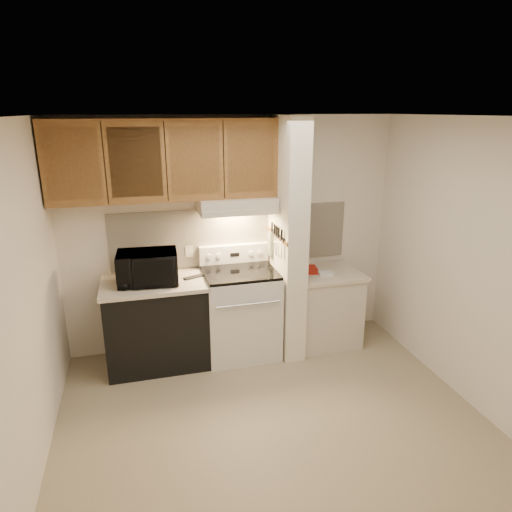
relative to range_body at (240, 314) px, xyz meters
name	(u,v)px	position (x,y,z in m)	size (l,w,h in m)	color
floor	(271,417)	(0.00, -1.16, -0.46)	(3.60, 3.60, 0.00)	tan
ceiling	(274,116)	(0.00, -1.16, 2.04)	(3.60, 3.60, 0.00)	white
wall_back	(233,234)	(0.00, 0.34, 0.79)	(3.60, 0.02, 2.50)	#F1E4CF
wall_left	(23,307)	(-1.80, -1.16, 0.79)	(0.02, 3.00, 2.50)	#F1E4CF
wall_right	(467,264)	(1.80, -1.16, 0.79)	(0.02, 3.00, 2.50)	#F1E4CF
backsplash	(233,236)	(0.00, 0.33, 0.78)	(2.60, 0.02, 0.63)	white
range_body	(240,314)	(0.00, 0.00, 0.00)	(0.76, 0.65, 0.92)	silver
oven_window	(247,323)	(0.00, -0.32, 0.04)	(0.50, 0.01, 0.30)	black
oven_handle	(248,304)	(0.00, -0.35, 0.26)	(0.02, 0.02, 0.65)	silver
cooktop	(240,272)	(0.00, 0.00, 0.48)	(0.74, 0.64, 0.03)	black
range_backguard	(234,254)	(0.00, 0.28, 0.59)	(0.76, 0.08, 0.20)	silver
range_display	(235,255)	(0.00, 0.24, 0.59)	(0.10, 0.01, 0.04)	black
range_knob_left_outer	(209,257)	(-0.28, 0.24, 0.59)	(0.05, 0.05, 0.02)	silver
range_knob_left_inner	(218,256)	(-0.18, 0.24, 0.59)	(0.05, 0.05, 0.02)	silver
range_knob_right_inner	(251,253)	(0.18, 0.24, 0.59)	(0.05, 0.05, 0.02)	silver
range_knob_right_outer	(260,253)	(0.28, 0.24, 0.59)	(0.05, 0.05, 0.02)	silver
dishwasher_front	(157,325)	(-0.88, 0.01, -0.03)	(1.00, 0.63, 0.87)	black
left_countertop	(154,284)	(-0.88, 0.01, 0.43)	(1.04, 0.67, 0.04)	beige
spoon_rest	(194,277)	(-0.48, 0.02, 0.46)	(0.21, 0.07, 0.01)	black
teal_jar	(159,280)	(-0.83, -0.09, 0.51)	(0.10, 0.10, 0.11)	#306469
outlet	(189,252)	(-0.48, 0.32, 0.64)	(0.08, 0.01, 0.12)	beige
microwave	(148,268)	(-0.93, -0.01, 0.61)	(0.58, 0.39, 0.32)	black
partition_pillar	(287,240)	(0.51, -0.01, 0.79)	(0.22, 0.70, 2.50)	white
pillar_trim	(277,236)	(0.39, -0.01, 0.84)	(0.01, 0.70, 0.04)	brown
knife_strip	(278,235)	(0.39, -0.06, 0.86)	(0.02, 0.42, 0.04)	black
knife_blade_a	(282,249)	(0.38, -0.23, 0.76)	(0.01, 0.04, 0.16)	silver
knife_handle_a	(282,235)	(0.38, -0.22, 0.91)	(0.02, 0.02, 0.10)	black
knife_blade_b	(279,248)	(0.38, -0.13, 0.75)	(0.01, 0.04, 0.18)	silver
knife_handle_b	(279,232)	(0.38, -0.13, 0.91)	(0.02, 0.02, 0.10)	black
knife_blade_c	(276,246)	(0.38, -0.05, 0.74)	(0.01, 0.04, 0.20)	silver
knife_handle_c	(277,231)	(0.38, -0.06, 0.91)	(0.02, 0.02, 0.10)	black
knife_blade_d	(274,243)	(0.38, 0.02, 0.76)	(0.01, 0.04, 0.16)	silver
knife_handle_d	(275,229)	(0.38, 0.01, 0.91)	(0.02, 0.02, 0.10)	black
knife_blade_e	(272,241)	(0.38, 0.12, 0.75)	(0.01, 0.04, 0.18)	silver
knife_handle_e	(272,227)	(0.38, 0.11, 0.91)	(0.02, 0.02, 0.10)	black
oven_mitt	(270,244)	(0.38, 0.17, 0.70)	(0.03, 0.11, 0.26)	slate
right_cab_base	(324,309)	(0.97, -0.01, -0.06)	(0.70, 0.60, 0.81)	beige
right_countertop	(326,273)	(0.97, -0.01, 0.37)	(0.74, 0.64, 0.04)	beige
red_folder	(308,270)	(0.79, 0.09, 0.40)	(0.23, 0.32, 0.01)	#A91D11
white_box	(326,273)	(0.92, -0.11, 0.41)	(0.15, 0.10, 0.04)	white
range_hood	(236,204)	(0.00, 0.12, 1.17)	(0.78, 0.44, 0.15)	beige
hood_lip	(241,213)	(0.00, -0.08, 1.12)	(0.78, 0.04, 0.06)	beige
upper_cabinets	(165,160)	(-0.69, 0.17, 1.62)	(2.18, 0.33, 0.77)	brown
cab_door_a	(72,164)	(-1.51, 0.01, 1.62)	(0.46, 0.01, 0.63)	brown
cab_gap_a	(105,163)	(-1.23, 0.01, 1.62)	(0.01, 0.01, 0.73)	black
cab_door_b	(136,162)	(-0.96, 0.01, 1.62)	(0.46, 0.01, 0.63)	brown
cab_gap_b	(166,162)	(-0.69, 0.01, 1.62)	(0.01, 0.01, 0.73)	black
cab_door_c	(195,161)	(-0.42, 0.01, 1.62)	(0.46, 0.01, 0.63)	brown
cab_gap_c	(224,160)	(-0.14, 0.01, 1.62)	(0.01, 0.01, 0.73)	black
cab_door_d	(251,159)	(0.13, 0.01, 1.62)	(0.46, 0.01, 0.63)	brown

